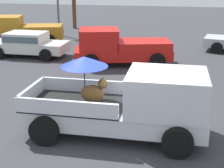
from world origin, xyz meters
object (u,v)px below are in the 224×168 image
object	(u,v)px
pickup_truck_main	(131,103)
pickup_truck_red	(22,30)
parked_sedan_far	(28,43)
pickup_truck_far	(119,47)

from	to	relation	value
pickup_truck_main	pickup_truck_red	distance (m)	14.45
pickup_truck_main	parked_sedan_far	xyz separation A→B (m)	(-6.97, 8.32, -0.23)
pickup_truck_red	pickup_truck_far	bearing A→B (deg)	135.76
pickup_truck_main	parked_sedan_far	world-z (taller)	pickup_truck_main
pickup_truck_main	pickup_truck_far	distance (m)	7.81
pickup_truck_main	pickup_truck_far	size ratio (longest dim) A/B	0.99
pickup_truck_red	pickup_truck_far	world-z (taller)	same
pickup_truck_main	pickup_truck_red	size ratio (longest dim) A/B	0.99
pickup_truck_red	pickup_truck_far	size ratio (longest dim) A/B	1.00
parked_sedan_far	pickup_truck_far	bearing A→B (deg)	-7.57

